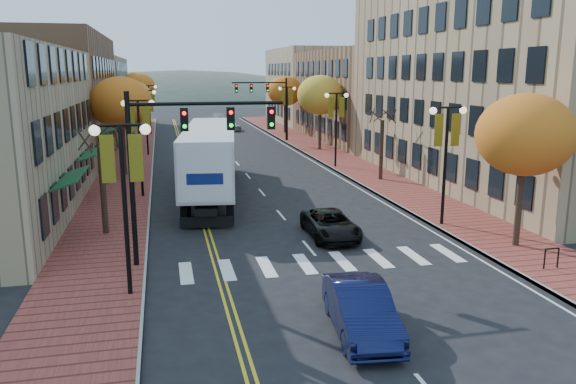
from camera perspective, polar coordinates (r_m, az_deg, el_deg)
ground at (r=21.54m, az=4.89°, el=-8.90°), size 200.00×200.00×0.00m
sidewalk_left at (r=52.28m, az=-15.68°, el=3.31°), size 4.00×85.00×0.15m
sidewalk_right at (r=54.36m, az=3.66°, el=4.07°), size 4.00×85.00×0.15m
building_left_mid at (r=56.23m, az=-24.09°, el=8.87°), size 12.00×24.00×11.00m
building_left_far at (r=80.92m, az=-20.65°, el=9.31°), size 12.00×26.00×9.50m
building_right_near at (r=42.93m, az=22.82°, el=10.95°), size 15.00×28.00×15.00m
building_right_mid at (r=65.98m, az=9.41°, el=9.66°), size 15.00×24.00×10.00m
building_right_far at (r=86.74m, az=3.91°, el=10.69°), size 15.00×20.00×11.00m
tree_left_a at (r=27.83m, az=-18.27°, el=0.20°), size 0.28×0.28×4.20m
tree_left_b at (r=43.29m, az=-16.62°, el=8.66°), size 4.48×4.48×7.21m
tree_left_c at (r=59.26m, az=-15.62°, el=9.16°), size 4.16×4.16×6.69m
tree_left_d at (r=77.22m, az=-15.03°, el=10.20°), size 4.61×4.61×7.42m
tree_right_a at (r=26.15m, az=22.95°, el=5.35°), size 4.16×4.16×6.69m
tree_right_b at (r=40.48m, az=9.47°, el=4.24°), size 0.28×0.28×4.20m
tree_right_c at (r=55.30m, az=3.29°, el=9.80°), size 4.48×4.48×7.21m
tree_right_d at (r=70.82m, az=-0.32°, el=10.22°), size 4.35×4.35×7.00m
lamp_left_a at (r=19.49m, az=-16.41°, el=1.52°), size 1.96×0.36×6.05m
lamp_left_b at (r=35.33m, az=-14.88°, el=6.20°), size 1.96×0.36×6.05m
lamp_left_c at (r=53.26m, az=-14.24°, el=8.12°), size 1.96×0.36×6.05m
lamp_left_d at (r=71.23m, az=-13.92°, el=9.07°), size 1.96×0.36×6.05m
lamp_right_a at (r=28.82m, az=15.79°, el=4.88°), size 1.96×0.36×6.05m
lamp_right_b at (r=45.38m, az=4.93°, el=7.80°), size 1.96×0.36×6.05m
lamp_right_c at (r=62.74m, az=-0.09°, el=9.05°), size 1.96×0.36×6.05m
traffic_mast_near at (r=22.32m, az=-10.85°, el=4.74°), size 6.10×0.35×7.00m
traffic_mast_far at (r=62.29m, az=-1.93°, el=9.60°), size 6.10×0.34×7.00m
semi_truck at (r=35.83m, az=-7.78°, el=3.81°), size 4.99×17.85×4.41m
navy_sedan at (r=17.30m, az=7.40°, el=-11.70°), size 2.09×4.74×1.51m
black_suv at (r=26.68m, az=4.33°, el=-3.28°), size 2.16×4.57×1.26m
car_far_white at (r=67.35m, az=-7.83°, el=6.03°), size 1.98×3.90×1.27m
car_far_silver at (r=75.46m, az=-5.84°, el=6.78°), size 2.47×4.98×1.39m
car_far_oncoming at (r=86.94m, az=-7.18°, el=7.45°), size 2.00×4.35×1.38m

